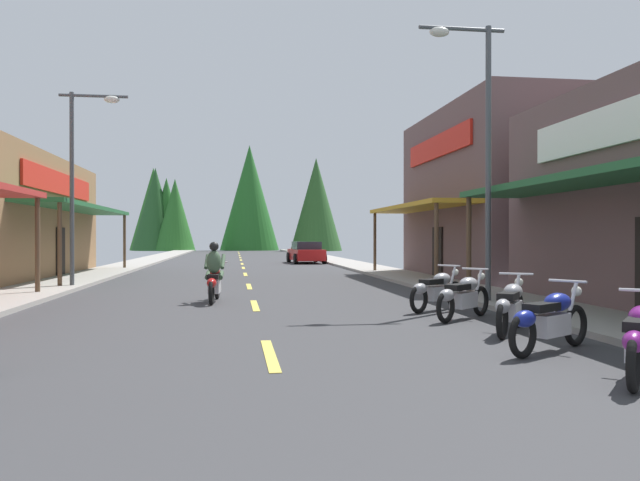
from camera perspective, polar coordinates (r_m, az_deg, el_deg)
The scene contains 14 objects.
ground at distance 31.96m, azimuth -7.08°, elevation -2.81°, with size 10.72×93.50×0.10m, color #38383A.
sidewalk_left at distance 32.51m, azimuth -18.68°, elevation -2.58°, with size 2.34×93.50×0.12m, color #9E9991.
sidewalk_right at distance 32.72m, azimuth 4.44°, elevation -2.55°, with size 2.34×93.50×0.12m, color #9E9991.
centerline_dashes at distance 36.14m, azimuth -7.19°, elevation -2.36°, with size 0.16×70.01×0.01m.
storefront_right_far at distance 26.87m, azimuth 18.93°, elevation 4.01°, with size 9.72×10.32×6.87m.
streetlamp_left at distance 21.69m, azimuth -21.21°, elevation 6.87°, with size 2.18×0.30×6.43m.
streetlamp_right at distance 15.93m, azimuth 14.32°, elevation 10.29°, with size 2.18×0.30×6.93m.
motorcycle_parked_right_1 at distance 9.65m, azimuth 20.54°, elevation -6.84°, with size 1.86×1.23×1.04m.
motorcycle_parked_right_2 at distance 11.28m, azimuth 17.28°, elevation -5.81°, with size 1.33×1.80×1.04m.
motorcycle_parked_right_3 at distance 12.93m, azimuth 13.16°, elevation -5.02°, with size 1.68×1.48×1.04m.
motorcycle_parked_right_4 at distance 14.35m, azimuth 10.79°, elevation -4.49°, with size 1.74×1.41×1.04m.
rider_cruising_lead at distance 16.16m, azimuth -9.80°, elevation -3.36°, with size 0.60×2.14×1.57m.
parked_car_curbside at distance 40.04m, azimuth -1.30°, elevation -1.13°, with size 2.29×4.41×1.40m.
treeline_backdrop at distance 79.73m, azimuth -9.32°, elevation 3.24°, with size 26.82×11.86×13.77m.
Camera 1 is at (-0.51, -0.16, 1.69)m, focal length 34.45 mm.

